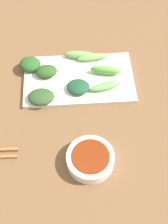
{
  "coord_description": "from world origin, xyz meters",
  "views": [
    {
      "loc": [
        -0.46,
        0.01,
        0.75
      ],
      "look_at": [
        -0.0,
        -0.02,
        0.05
      ],
      "focal_mm": 50.22,
      "sensor_mm": 36.0,
      "label": 1
    }
  ],
  "objects": [
    {
      "name": "broccoli_stalk_4",
      "position": [
        0.21,
        -0.02,
        0.04
      ],
      "size": [
        0.04,
        0.1,
        0.02
      ],
      "primitive_type": "ellipsoid",
      "rotation": [
        0.0,
        0.0,
        -0.15
      ],
      "color": "#70A556",
      "rests_on": "serving_plate"
    },
    {
      "name": "broccoli_leafy_3",
      "position": [
        0.06,
        0.09,
        0.04
      ],
      "size": [
        0.06,
        0.08,
        0.02
      ],
      "primitive_type": "ellipsoid",
      "rotation": [
        0.0,
        0.0,
        -0.04
      ],
      "color": "#2D4923",
      "rests_on": "serving_plate"
    },
    {
      "name": "broccoli_leafy_2",
      "position": [
        0.18,
        0.13,
        0.05
      ],
      "size": [
        0.07,
        0.08,
        0.03
      ],
      "primitive_type": "ellipsoid",
      "rotation": [
        0.0,
        0.0,
        -0.32
      ],
      "color": "#255222",
      "rests_on": "serving_plate"
    },
    {
      "name": "tabletop",
      "position": [
        0.0,
        0.0,
        0.01
      ],
      "size": [
        2.1,
        2.1,
        0.02
      ],
      "primitive_type": "cube",
      "color": "brown",
      "rests_on": "ground"
    },
    {
      "name": "broccoli_leafy_6",
      "position": [
        0.09,
        -0.01,
        0.04
      ],
      "size": [
        0.06,
        0.07,
        0.02
      ],
      "primitive_type": "ellipsoid",
      "rotation": [
        0.0,
        0.0,
        -0.14
      ],
      "color": "#1B472C",
      "rests_on": "serving_plate"
    },
    {
      "name": "broccoli_stalk_7",
      "position": [
        0.09,
        -0.09,
        0.04
      ],
      "size": [
        0.05,
        0.09,
        0.02
      ],
      "primitive_type": "ellipsoid",
      "rotation": [
        0.0,
        0.0,
        0.23
      ],
      "color": "#66A756",
      "rests_on": "serving_plate"
    },
    {
      "name": "serving_plate",
      "position": [
        0.13,
        -0.02,
        0.03
      ],
      "size": [
        0.19,
        0.32,
        0.01
      ],
      "primitive_type": "cube",
      "color": "silver",
      "rests_on": "tabletop"
    },
    {
      "name": "broccoli_stalk_0",
      "position": [
        0.2,
        -0.06,
        0.04
      ],
      "size": [
        0.03,
        0.1,
        0.02
      ],
      "primitive_type": "ellipsoid",
      "rotation": [
        0.0,
        0.0,
        0.11
      ],
      "color": "#75AA59",
      "rests_on": "serving_plate"
    },
    {
      "name": "broccoli_leafy_1",
      "position": [
        0.15,
        0.08,
        0.05
      ],
      "size": [
        0.05,
        0.07,
        0.03
      ],
      "primitive_type": "ellipsoid",
      "rotation": [
        0.0,
        0.0,
        0.09
      ],
      "color": "#2A4D1D",
      "rests_on": "serving_plate"
    },
    {
      "name": "broccoli_stalk_5",
      "position": [
        0.14,
        -0.09,
        0.05
      ],
      "size": [
        0.04,
        0.09,
        0.03
      ],
      "primitive_type": "ellipsoid",
      "rotation": [
        0.0,
        0.0,
        -0.2
      ],
      "color": "#62AA44",
      "rests_on": "serving_plate"
    },
    {
      "name": "sauce_bowl",
      "position": [
        -0.13,
        -0.03,
        0.04
      ],
      "size": [
        0.12,
        0.12,
        0.04
      ],
      "color": "white",
      "rests_on": "tabletop"
    }
  ]
}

